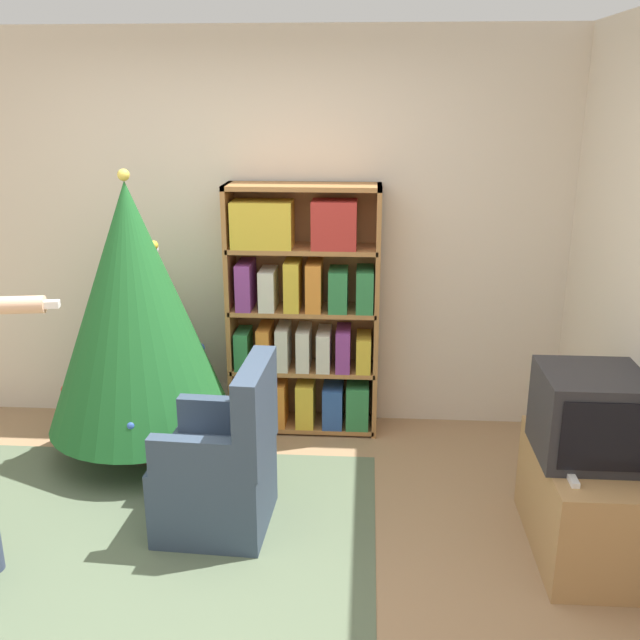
{
  "coord_description": "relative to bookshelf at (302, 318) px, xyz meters",
  "views": [
    {
      "loc": [
        0.76,
        -2.73,
        2.2
      ],
      "look_at": [
        0.52,
        0.85,
        1.05
      ],
      "focal_mm": 40.0,
      "sensor_mm": 36.0,
      "label": 1
    }
  ],
  "objects": [
    {
      "name": "ground_plane",
      "position": [
        -0.34,
        -1.7,
        -0.79
      ],
      "size": [
        14.0,
        14.0,
        0.0
      ],
      "primitive_type": "plane",
      "color": "#9E7A56"
    },
    {
      "name": "wall_back",
      "position": [
        -0.34,
        0.23,
        0.51
      ],
      "size": [
        8.0,
        0.1,
        2.6
      ],
      "color": "beige",
      "rests_on": "ground_plane"
    },
    {
      "name": "area_rug",
      "position": [
        -0.85,
        -1.45,
        -0.78
      ],
      "size": [
        2.68,
        2.09,
        0.01
      ],
      "color": "#56664C",
      "rests_on": "ground_plane"
    },
    {
      "name": "bookshelf",
      "position": [
        0.0,
        0.0,
        0.0
      ],
      "size": [
        0.98,
        0.3,
        1.66
      ],
      "color": "#A8703D",
      "rests_on": "ground_plane"
    },
    {
      "name": "tv_stand",
      "position": [
        1.49,
        -1.27,
        -0.52
      ],
      "size": [
        0.43,
        0.86,
        0.53
      ],
      "color": "tan",
      "rests_on": "ground_plane"
    },
    {
      "name": "television",
      "position": [
        1.49,
        -1.28,
        -0.05
      ],
      "size": [
        0.48,
        0.47,
        0.43
      ],
      "color": "#28282D",
      "rests_on": "tv_stand"
    },
    {
      "name": "game_remote",
      "position": [
        1.36,
        -1.53,
        -0.25
      ],
      "size": [
        0.04,
        0.12,
        0.02
      ],
      "color": "white",
      "rests_on": "tv_stand"
    },
    {
      "name": "christmas_tree",
      "position": [
        -0.97,
        -0.42,
        0.18
      ],
      "size": [
        1.13,
        1.13,
        1.79
      ],
      "color": "#4C3323",
      "rests_on": "ground_plane"
    },
    {
      "name": "armchair",
      "position": [
        -0.31,
        -1.18,
        -0.46
      ],
      "size": [
        0.6,
        0.59,
        0.92
      ],
      "rotation": [
        0.0,
        0.0,
        -1.62
      ],
      "color": "#334256",
      "rests_on": "ground_plane"
    },
    {
      "name": "book_pile_near_tree",
      "position": [
        -0.5,
        -0.87,
        -0.74
      ],
      "size": [
        0.23,
        0.17,
        0.1
      ],
      "color": "#B22D28",
      "rests_on": "ground_plane"
    }
  ]
}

